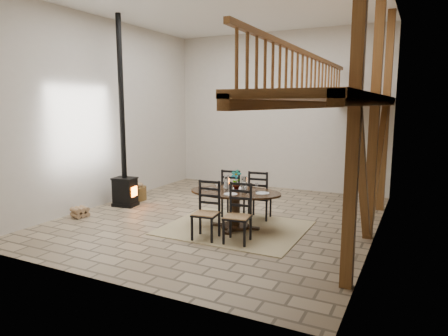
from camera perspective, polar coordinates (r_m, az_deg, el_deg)
The scene contains 7 objects.
ground at distance 9.81m, azimuth -0.35°, elevation -7.05°, with size 8.00×8.00×0.00m, color gray.
room_shell at distance 8.95m, azimuth 6.57°, elevation 10.89°, with size 7.02×8.02×5.01m.
rug at distance 8.97m, azimuth 1.58°, elevation -8.53°, with size 3.00×2.50×0.02m, color tan.
dining_table at distance 8.84m, azimuth 1.60°, elevation -5.70°, with size 2.17×2.39×1.31m.
wood_stove at distance 10.98m, azimuth -14.09°, elevation 0.53°, with size 0.66×0.54×5.00m.
log_basket at distance 11.79m, azimuth -12.41°, elevation -3.45°, with size 0.58×0.58×0.48m.
log_stack at distance 10.42m, azimuth -19.89°, elevation -5.94°, with size 0.44×0.44×0.24m.
Camera 1 is at (4.26, -8.40, 2.72)m, focal length 32.00 mm.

